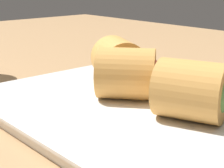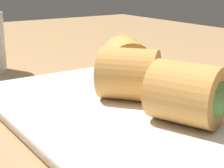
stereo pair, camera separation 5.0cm
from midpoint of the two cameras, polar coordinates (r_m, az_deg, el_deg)
table_surface at (r=41.86cm, az=-1.16°, el=-5.94°), size 180.00×140.00×2.00cm
serving_plate at (r=40.24cm, az=3.57°, el=-4.21°), size 31.80×21.43×1.50cm
roll_front_left at (r=46.92cm, az=5.45°, el=3.29°), size 8.12×7.86×5.72cm
roll_front_right at (r=41.12cm, az=6.71°, el=1.42°), size 8.47×8.40×5.72cm
roll_back_left at (r=35.29cm, az=15.98°, el=-1.59°), size 7.92×7.57×5.72cm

